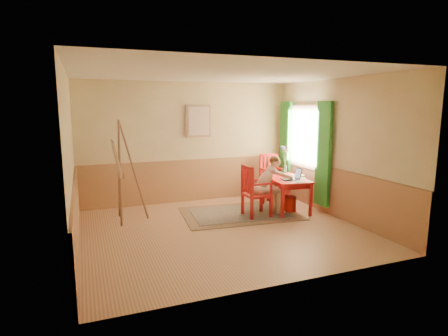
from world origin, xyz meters
name	(u,v)px	position (x,y,z in m)	size (l,w,h in m)	color
room	(222,154)	(0.00, 0.00, 1.40)	(5.04, 4.54, 2.84)	tan
wainscot	(208,194)	(0.00, 0.80, 0.50)	(5.00, 4.50, 1.00)	#AE764B
window	(304,146)	(2.42, 1.10, 1.35)	(0.12, 2.01, 2.20)	white
wall_portrait	(199,121)	(0.25, 2.20, 1.90)	(0.60, 0.05, 0.76)	tan
rug	(240,213)	(0.71, 0.80, 0.01)	(2.54, 1.81, 0.02)	#8C7251
table	(286,182)	(1.75, 0.71, 0.63)	(0.85, 1.27, 0.72)	red
chair_left	(254,191)	(0.90, 0.52, 0.53)	(0.51, 0.49, 1.07)	red
chair_back	(272,176)	(1.97, 1.76, 0.54)	(0.49, 0.51, 1.09)	red
figure	(268,183)	(1.24, 0.55, 0.68)	(0.91, 0.39, 1.23)	beige
laptop	(293,177)	(1.78, 0.49, 0.77)	(0.42, 0.28, 0.24)	#1E2338
papers	(293,177)	(1.94, 0.74, 0.72)	(0.69, 1.19, 0.00)	white
vase	(285,160)	(2.04, 1.27, 1.01)	(0.28, 0.31, 0.63)	#3F724C
wastebasket	(289,204)	(1.76, 0.59, 0.17)	(0.31, 0.31, 0.33)	#AF1D18
easel	(119,162)	(-1.68, 1.20, 1.18)	(0.68, 0.89, 2.00)	brown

